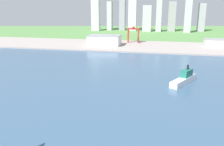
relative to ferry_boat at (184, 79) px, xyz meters
The scene contains 8 objects.
ground_plane 89.38m from the ferry_boat, 154.18° to the left, with size 2400.00×2400.00×0.00m, color #568847.
water_bay 83.22m from the ferry_boat, 165.26° to the right, with size 840.00×360.00×0.15m, color #385675.
industrial_pier 242.58m from the ferry_boat, 109.34° to the left, with size 840.00×140.00×2.50m, color #9F958F.
ferry_boat is the anchor object (origin of this frame).
port_crane_red 280.78m from the ferry_boat, 108.26° to the left, with size 24.32×41.70×33.94m.
warehouse_main 260.60m from the ferry_boat, 122.49° to the left, with size 64.11×40.56×20.09m.
warehouse_annex 255.21m from the ferry_boat, 72.34° to the left, with size 45.68×26.70×15.32m.
distant_skyline 563.27m from the ferry_boat, 100.34° to the left, with size 361.96×65.76×154.71m.
Camera 1 is at (56.45, 7.39, 78.53)m, focal length 38.66 mm.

